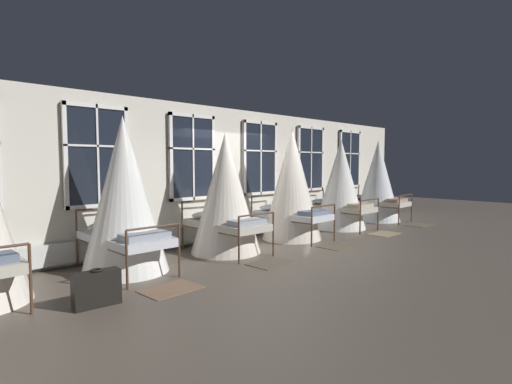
{
  "coord_description": "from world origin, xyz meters",
  "views": [
    {
      "loc": [
        -6.13,
        -5.8,
        1.78
      ],
      "look_at": [
        -0.14,
        0.21,
        1.15
      ],
      "focal_mm": 28.01,
      "sensor_mm": 36.0,
      "label": 1
    }
  ],
  "objects_px": {
    "cot_third": "(226,194)",
    "suitcase_dark": "(97,288)",
    "cot_second": "(124,197)",
    "cot_sixth": "(378,182)",
    "cot_fifth": "(340,185)",
    "cot_fourth": "(292,186)"
  },
  "relations": [
    {
      "from": "cot_fifth",
      "to": "suitcase_dark",
      "type": "distance_m",
      "value": 7.37
    },
    {
      "from": "cot_second",
      "to": "suitcase_dark",
      "type": "height_order",
      "value": "cot_second"
    },
    {
      "from": "cot_second",
      "to": "cot_fourth",
      "type": "xyz_separation_m",
      "value": [
        4.11,
        -0.07,
        0.02
      ]
    },
    {
      "from": "cot_third",
      "to": "cot_sixth",
      "type": "bearing_deg",
      "value": -88.4
    },
    {
      "from": "cot_fifth",
      "to": "cot_third",
      "type": "bearing_deg",
      "value": 91.65
    },
    {
      "from": "cot_sixth",
      "to": "suitcase_dark",
      "type": "distance_m",
      "value": 9.38
    },
    {
      "from": "cot_fifth",
      "to": "cot_sixth",
      "type": "relative_size",
      "value": 0.98
    },
    {
      "from": "cot_third",
      "to": "suitcase_dark",
      "type": "height_order",
      "value": "cot_third"
    },
    {
      "from": "cot_second",
      "to": "cot_fourth",
      "type": "bearing_deg",
      "value": -91.17
    },
    {
      "from": "cot_fourth",
      "to": "cot_sixth",
      "type": "bearing_deg",
      "value": -90.39
    },
    {
      "from": "cot_second",
      "to": "cot_third",
      "type": "relative_size",
      "value": 1.06
    },
    {
      "from": "cot_fourth",
      "to": "cot_fifth",
      "type": "relative_size",
      "value": 1.06
    },
    {
      "from": "cot_sixth",
      "to": "suitcase_dark",
      "type": "relative_size",
      "value": 4.29
    },
    {
      "from": "cot_sixth",
      "to": "suitcase_dark",
      "type": "bearing_deg",
      "value": 96.06
    },
    {
      "from": "cot_third",
      "to": "cot_fourth",
      "type": "relative_size",
      "value": 0.93
    },
    {
      "from": "cot_fourth",
      "to": "cot_fifth",
      "type": "distance_m",
      "value": 2.1
    },
    {
      "from": "cot_third",
      "to": "cot_fifth",
      "type": "height_order",
      "value": "cot_fifth"
    },
    {
      "from": "cot_third",
      "to": "suitcase_dark",
      "type": "xyz_separation_m",
      "value": [
        -3.1,
        -1.16,
        -0.94
      ]
    },
    {
      "from": "cot_sixth",
      "to": "suitcase_dark",
      "type": "xyz_separation_m",
      "value": [
        -9.25,
        -1.2,
        -0.98
      ]
    },
    {
      "from": "cot_sixth",
      "to": "cot_third",
      "type": "bearing_deg",
      "value": 89.03
    },
    {
      "from": "cot_fourth",
      "to": "cot_sixth",
      "type": "relative_size",
      "value": 1.04
    },
    {
      "from": "cot_fourth",
      "to": "cot_second",
      "type": "bearing_deg",
      "value": 87.92
    }
  ]
}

